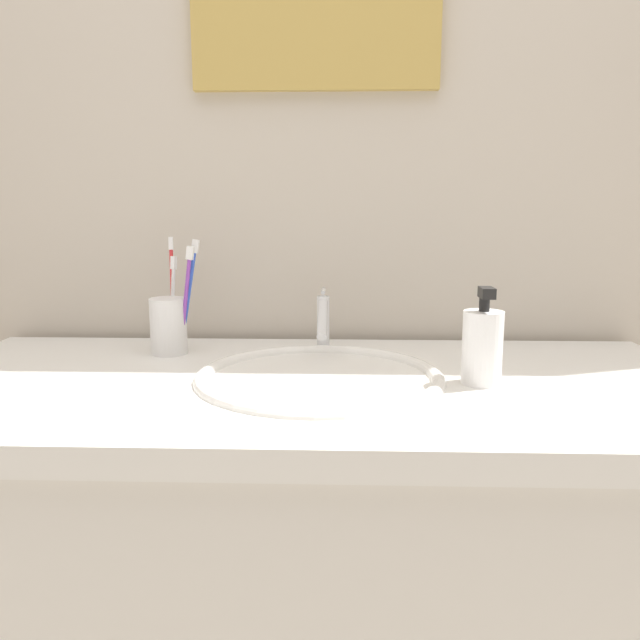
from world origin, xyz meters
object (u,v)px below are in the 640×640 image
at_px(toothbrush_white, 173,296).
at_px(faucet, 323,320).
at_px(toothbrush_purple, 186,293).
at_px(soap_dispenser, 482,346).
at_px(toothbrush_red, 172,286).
at_px(toothbrush_blue, 189,289).
at_px(toothbrush_cup, 168,326).

bearing_deg(toothbrush_white, faucet, 0.23).
xyz_separation_m(toothbrush_purple, soap_dispenser, (0.50, -0.17, -0.06)).
distance_m(faucet, toothbrush_red, 0.29).
relative_size(toothbrush_blue, toothbrush_red, 0.99).
bearing_deg(toothbrush_purple, toothbrush_blue, 67.57).
height_order(toothbrush_purple, toothbrush_red, toothbrush_red).
bearing_deg(toothbrush_red, soap_dispenser, -21.76).
relative_size(toothbrush_cup, toothbrush_purple, 0.53).
xyz_separation_m(faucet, toothbrush_red, (-0.28, 0.00, 0.06)).
bearing_deg(toothbrush_blue, toothbrush_white, 146.16).
xyz_separation_m(toothbrush_purple, toothbrush_white, (-0.03, 0.03, -0.01)).
height_order(toothbrush_purple, toothbrush_white, toothbrush_purple).
bearing_deg(faucet, soap_dispenser, -39.85).
xyz_separation_m(faucet, toothbrush_purple, (-0.25, -0.04, 0.06)).
height_order(toothbrush_purple, toothbrush_blue, toothbrush_blue).
bearing_deg(toothbrush_red, toothbrush_purple, -48.05).
bearing_deg(toothbrush_red, toothbrush_white, -74.49).
xyz_separation_m(toothbrush_cup, toothbrush_white, (0.00, 0.03, 0.05)).
distance_m(toothbrush_cup, toothbrush_purple, 0.07).
height_order(toothbrush_blue, toothbrush_red, toothbrush_red).
bearing_deg(toothbrush_purple, toothbrush_red, 131.95).
xyz_separation_m(toothbrush_purple, toothbrush_blue, (0.00, 0.01, 0.01)).
bearing_deg(soap_dispenser, faucet, 140.15).
bearing_deg(toothbrush_cup, toothbrush_purple, -12.56).
xyz_separation_m(toothbrush_white, toothbrush_blue, (0.04, -0.03, 0.02)).
bearing_deg(toothbrush_white, toothbrush_red, 105.51).
height_order(toothbrush_cup, toothbrush_purple, toothbrush_purple).
bearing_deg(toothbrush_cup, toothbrush_white, 83.42).
relative_size(faucet, toothbrush_red, 0.66).
bearing_deg(toothbrush_white, toothbrush_cup, -96.58).
bearing_deg(toothbrush_blue, toothbrush_cup, -179.06).
distance_m(toothbrush_white, toothbrush_red, 0.02).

